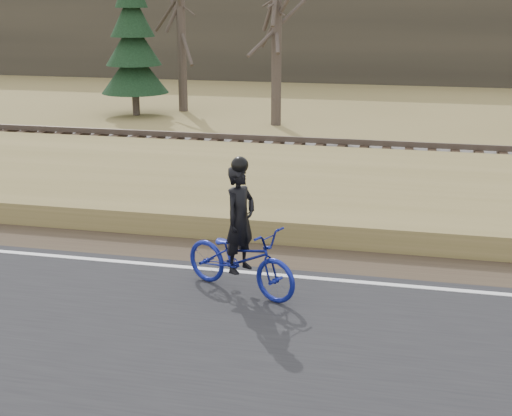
# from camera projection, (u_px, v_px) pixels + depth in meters

# --- Properties ---
(ground) EXTENTS (120.00, 120.00, 0.00)m
(ground) POSITION_uv_depth(u_px,v_px,m) (176.00, 274.00, 11.90)
(ground) COLOR olive
(ground) RESTS_ON ground
(road) EXTENTS (120.00, 6.00, 0.06)m
(road) POSITION_uv_depth(u_px,v_px,m) (114.00, 340.00, 9.56)
(road) COLOR black
(road) RESTS_ON ground
(edge_line) EXTENTS (120.00, 0.12, 0.01)m
(edge_line) POSITION_uv_depth(u_px,v_px,m) (179.00, 267.00, 12.07)
(edge_line) COLOR silver
(edge_line) RESTS_ON road
(shoulder) EXTENTS (120.00, 1.60, 0.04)m
(shoulder) POSITION_uv_depth(u_px,v_px,m) (197.00, 250.00, 13.02)
(shoulder) COLOR #473A2B
(shoulder) RESTS_ON ground
(embankment) EXTENTS (120.00, 5.00, 0.44)m
(embankment) POSITION_uv_depth(u_px,v_px,m) (238.00, 196.00, 15.76)
(embankment) COLOR olive
(embankment) RESTS_ON ground
(ballast) EXTENTS (120.00, 3.00, 0.45)m
(ballast) POSITION_uv_depth(u_px,v_px,m) (272.00, 160.00, 19.31)
(ballast) COLOR slate
(ballast) RESTS_ON ground
(railroad) EXTENTS (120.00, 2.40, 0.29)m
(railroad) POSITION_uv_depth(u_px,v_px,m) (273.00, 149.00, 19.23)
(railroad) COLOR black
(railroad) RESTS_ON ballast
(treeline_backdrop) EXTENTS (120.00, 4.00, 6.00)m
(treeline_backdrop) POSITION_uv_depth(u_px,v_px,m) (354.00, 25.00, 39.09)
(treeline_backdrop) COLOR #383328
(treeline_backdrop) RESTS_ON ground
(cyclist) EXTENTS (2.16, 1.50, 2.14)m
(cyclist) POSITION_uv_depth(u_px,v_px,m) (240.00, 250.00, 10.89)
(cyclist) COLOR navy
(cyclist) RESTS_ON road
(bare_tree_left) EXTENTS (0.36, 0.36, 7.08)m
(bare_tree_left) POSITION_uv_depth(u_px,v_px,m) (181.00, 21.00, 28.06)
(bare_tree_left) COLOR #473C34
(bare_tree_left) RESTS_ON ground
(bare_tree_near_left) EXTENTS (0.36, 0.36, 6.45)m
(bare_tree_near_left) POSITION_uv_depth(u_px,v_px,m) (277.00, 34.00, 24.95)
(bare_tree_near_left) COLOR #473C34
(bare_tree_near_left) RESTS_ON ground
(conifer) EXTENTS (2.60, 2.60, 5.78)m
(conifer) POSITION_uv_depth(u_px,v_px,m) (133.00, 44.00, 27.30)
(conifer) COLOR #473C34
(conifer) RESTS_ON ground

